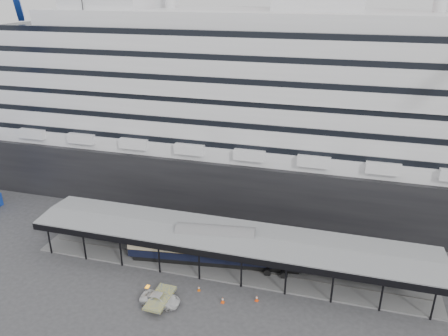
{
  "coord_description": "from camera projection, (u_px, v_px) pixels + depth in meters",
  "views": [
    {
      "loc": [
        13.34,
        -44.98,
        36.65
      ],
      "look_at": [
        -1.43,
        8.0,
        13.59
      ],
      "focal_mm": 35.0,
      "sensor_mm": 36.0,
      "label": 1
    }
  ],
  "objects": [
    {
      "name": "platform_canopy",
      "position": [
        228.0,
        251.0,
        60.97
      ],
      "size": [
        56.0,
        9.18,
        5.3
      ],
      "color": "slate",
      "rests_on": "ground"
    },
    {
      "name": "traffic_cone_left",
      "position": [
        199.0,
        288.0,
        56.57
      ],
      "size": [
        0.49,
        0.49,
        0.73
      ],
      "rotation": [
        0.0,
        0.0,
        0.39
      ],
      "color": "#D85B0C",
      "rests_on": "ground"
    },
    {
      "name": "traffic_cone_right",
      "position": [
        223.0,
        300.0,
        54.41
      ],
      "size": [
        0.45,
        0.45,
        0.85
      ],
      "rotation": [
        0.0,
        0.0,
        -0.03
      ],
      "color": "#EF4C0D",
      "rests_on": "ground"
    },
    {
      "name": "pullman_carriage",
      "position": [
        215.0,
        246.0,
        61.21
      ],
      "size": [
        24.93,
        6.36,
        24.27
      ],
      "rotation": [
        0.0,
        0.0,
        0.13
      ],
      "color": "black",
      "rests_on": "ground"
    },
    {
      "name": "cruise_ship",
      "position": [
        268.0,
        95.0,
        78.76
      ],
      "size": [
        130.0,
        30.0,
        43.9
      ],
      "color": "black",
      "rests_on": "ground"
    },
    {
      "name": "port_truck",
      "position": [
        160.0,
        299.0,
        54.13
      ],
      "size": [
        5.05,
        2.47,
        1.38
      ],
      "primitive_type": "imported",
      "rotation": [
        0.0,
        0.0,
        1.54
      ],
      "color": "silver",
      "rests_on": "ground"
    },
    {
      "name": "traffic_cone_mid",
      "position": [
        257.0,
        298.0,
        54.73
      ],
      "size": [
        0.51,
        0.51,
        0.83
      ],
      "rotation": [
        0.0,
        0.0,
        -0.24
      ],
      "color": "#F8450D",
      "rests_on": "ground"
    },
    {
      "name": "ground",
      "position": [
        218.0,
        287.0,
        57.44
      ],
      "size": [
        200.0,
        200.0,
        0.0
      ],
      "primitive_type": "plane",
      "color": "#363638",
      "rests_on": "ground"
    }
  ]
}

